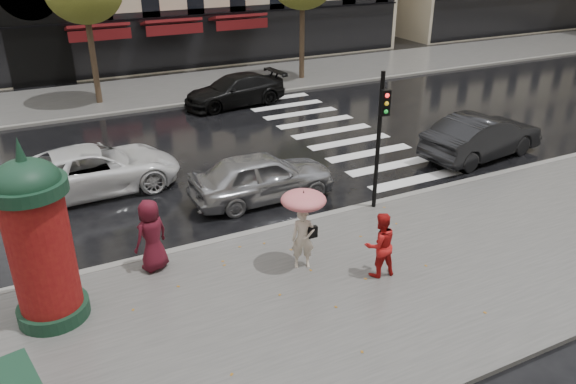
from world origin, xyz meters
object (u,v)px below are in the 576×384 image
car_darkgrey (482,136)px  car_black (235,90)px  man_burgundy (151,235)px  morris_column (38,237)px  car_silver (262,176)px  woman_umbrella (303,217)px  traffic_light (381,129)px  car_white (95,169)px  woman_red (380,245)px

car_darkgrey → car_black: bearing=21.0°
man_burgundy → morris_column: (-2.42, -0.91, 1.04)m
car_silver → car_darkgrey: bearing=-92.5°
morris_column → car_black: (9.55, 13.51, -1.36)m
woman_umbrella → traffic_light: (3.44, 1.88, 1.11)m
morris_column → car_darkgrey: size_ratio=0.83×
car_silver → man_burgundy: bearing=122.4°
man_burgundy → car_silver: (4.07, 2.60, -0.27)m
car_silver → car_darkgrey: (8.67, -0.36, 0.04)m
man_burgundy → traffic_light: 6.93m
woman_umbrella → traffic_light: 4.08m
car_silver → car_black: (3.05, 10.00, -0.05)m
traffic_light → car_darkgrey: size_ratio=0.83×
woman_umbrella → car_white: (-3.77, 7.10, -0.75)m
traffic_light → car_white: size_ratio=0.76×
man_burgundy → car_black: (7.12, 12.60, -0.32)m
car_silver → car_black: 10.45m
woman_umbrella → man_burgundy: size_ratio=1.14×
woman_umbrella → traffic_light: size_ratio=0.51×
morris_column → car_white: bearing=73.1°
man_burgundy → car_darkgrey: (12.74, 2.24, -0.23)m
morris_column → car_white: morris_column is taller
car_black → woman_red: bearing=-15.8°
car_black → car_white: bearing=-54.1°
man_burgundy → car_darkgrey: 12.94m
woman_red → traffic_light: traffic_light is taller
man_burgundy → car_white: size_ratio=0.34×
woman_red → traffic_light: bearing=-118.1°
car_silver → morris_column: bearing=118.2°
car_white → woman_umbrella: bearing=-154.1°
woman_umbrella → car_silver: size_ratio=0.46×
traffic_light → car_white: (-7.22, 5.22, -1.86)m
car_darkgrey → car_black: (-5.62, 10.36, -0.09)m
woman_umbrella → man_burgundy: (-3.30, 1.56, -0.46)m
morris_column → traffic_light: traffic_light is taller
man_burgundy → car_silver: size_ratio=0.41×
traffic_light → car_silver: (-2.67, 2.28, -1.84)m
woman_red → traffic_light: size_ratio=0.40×
woman_umbrella → man_burgundy: woman_umbrella is taller
woman_red → car_black: size_ratio=0.33×
woman_red → morris_column: 7.49m
woman_red → car_black: 15.47m
man_burgundy → morris_column: morris_column is taller
car_darkgrey → car_white: bearing=68.5°
man_burgundy → car_white: (-0.47, 5.55, -0.29)m
morris_column → woman_red: bearing=-14.0°
morris_column → car_darkgrey: morris_column is taller
woman_umbrella → car_white: 8.08m
woman_umbrella → car_black: woman_umbrella is taller
woman_umbrella → morris_column: morris_column is taller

